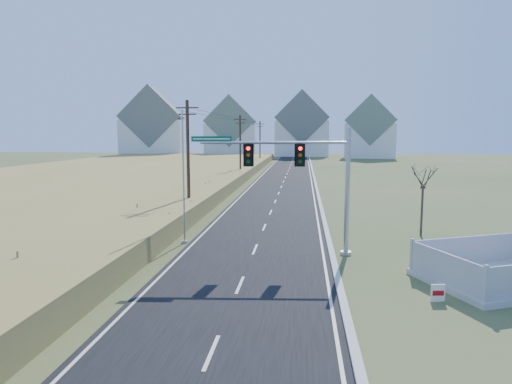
% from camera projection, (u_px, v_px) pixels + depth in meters
% --- Properties ---
extents(ground, '(260.00, 260.00, 0.00)m').
position_uv_depth(ground, '(246.00, 272.00, 21.18)').
color(ground, '#3C4A24').
rests_on(ground, ground).
extents(road, '(8.00, 180.00, 0.06)m').
position_uv_depth(road, '(286.00, 175.00, 70.51)').
color(road, black).
rests_on(road, ground).
extents(curb, '(0.30, 180.00, 0.18)m').
position_uv_depth(curb, '(313.00, 175.00, 70.07)').
color(curb, '#B2AFA8').
rests_on(curb, ground).
extents(reed_marsh, '(38.00, 110.00, 1.30)m').
position_uv_depth(reed_marsh, '(110.00, 175.00, 63.03)').
color(reed_marsh, olive).
rests_on(reed_marsh, ground).
extents(utility_pole_near, '(1.80, 0.26, 9.00)m').
position_uv_depth(utility_pole_near, '(188.00, 155.00, 36.05)').
color(utility_pole_near, '#422D1E').
rests_on(utility_pole_near, ground).
extents(utility_pole_mid, '(1.80, 0.26, 9.00)m').
position_uv_depth(utility_pole_mid, '(240.00, 146.00, 65.65)').
color(utility_pole_mid, '#422D1E').
rests_on(utility_pole_mid, ground).
extents(utility_pole_far, '(1.80, 0.26, 9.00)m').
position_uv_depth(utility_pole_far, '(260.00, 142.00, 95.25)').
color(utility_pole_far, '#422D1E').
rests_on(utility_pole_far, ground).
extents(condo_nw, '(17.69, 13.38, 19.05)m').
position_uv_depth(condo_nw, '(153.00, 129.00, 122.76)').
color(condo_nw, white).
rests_on(condo_nw, ground).
extents(condo_nnw, '(14.93, 11.17, 17.03)m').
position_uv_depth(condo_nnw, '(231.00, 132.00, 128.70)').
color(condo_nnw, white).
rests_on(condo_nnw, ground).
extents(condo_n, '(15.27, 10.20, 18.54)m').
position_uv_depth(condo_n, '(302.00, 129.00, 130.50)').
color(condo_n, white).
rests_on(condo_n, ground).
extents(condo_ne, '(14.12, 10.51, 16.52)m').
position_uv_depth(condo_ne, '(370.00, 132.00, 120.86)').
color(condo_ne, white).
rests_on(condo_ne, ground).
extents(traffic_signal_mast, '(8.39, 0.98, 6.69)m').
position_uv_depth(traffic_signal_mast, '(312.00, 177.00, 23.72)').
color(traffic_signal_mast, '#9EA0A5').
rests_on(traffic_signal_mast, ground).
extents(fence_enclosure, '(8.10, 6.94, 1.57)m').
position_uv_depth(fence_enclosure, '(507.00, 276.00, 19.68)').
color(fence_enclosure, '#B7B5AD').
rests_on(fence_enclosure, ground).
extents(open_sign, '(0.55, 0.13, 0.67)m').
position_uv_depth(open_sign, '(438.00, 293.00, 17.37)').
color(open_sign, white).
rests_on(open_sign, ground).
extents(flagpole, '(0.35, 0.35, 7.72)m').
position_uv_depth(flagpole, '(184.00, 191.00, 26.44)').
color(flagpole, '#B7B5AD').
rests_on(flagpole, ground).
extents(bare_tree, '(1.78, 1.78, 4.72)m').
position_uv_depth(bare_tree, '(423.00, 176.00, 28.32)').
color(bare_tree, '#4C3F33').
rests_on(bare_tree, ground).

